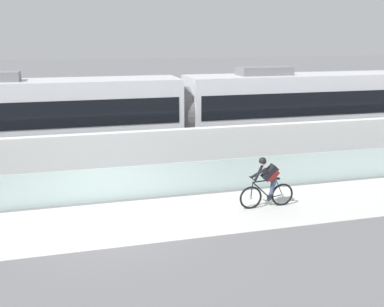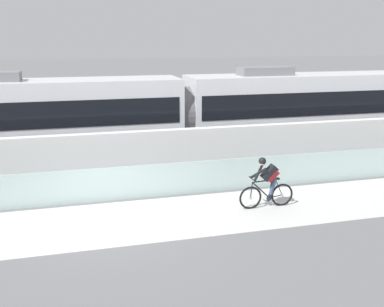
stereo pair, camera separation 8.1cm
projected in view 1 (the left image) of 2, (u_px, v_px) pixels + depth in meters
ground_plane at (112, 223)px, 12.84m from camera, size 200.00×200.00×0.00m
bike_path_deck at (112, 223)px, 12.84m from camera, size 32.00×3.20×0.01m
glass_parapet at (106, 185)px, 14.43m from camera, size 32.00×0.05×1.10m
concrete_barrier_wall at (101, 159)px, 16.02m from camera, size 32.00×0.36×1.85m
tram_rail_near at (98, 165)px, 18.57m from camera, size 32.00×0.08×0.01m
tram_rail_far at (96, 157)px, 19.91m from camera, size 32.00×0.08×0.01m
tram at (182, 113)px, 19.72m from camera, size 22.56×2.54×3.81m
cyclist_on_bike at (267, 183)px, 13.84m from camera, size 1.77×0.58×1.61m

